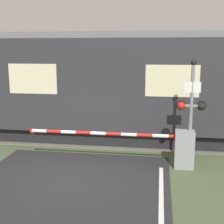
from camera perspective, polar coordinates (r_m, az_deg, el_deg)
ground_plane at (r=9.54m, az=-6.74°, el=-11.54°), size 80.00×80.00×0.00m
track_bed at (r=13.36m, az=-1.99°, el=-4.56°), size 36.00×3.20×0.13m
train at (r=12.70m, az=10.66°, el=4.51°), size 18.69×3.06×4.34m
crossing_barrier at (r=10.10m, az=10.78°, el=-6.24°), size 5.42×0.44×1.21m
signal_post at (r=9.93m, az=14.30°, el=0.80°), size 0.92×0.26×3.41m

